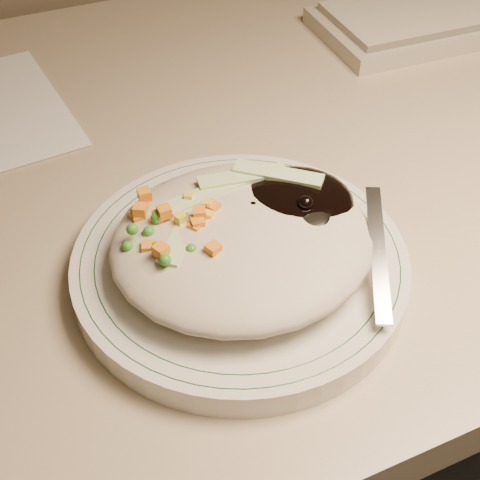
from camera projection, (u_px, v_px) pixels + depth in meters
name	position (u px, v px, depth m)	size (l,w,h in m)	color
desk	(259.00, 271.00, 0.79)	(1.40, 0.70, 0.74)	tan
plate	(240.00, 265.00, 0.50)	(0.25, 0.25, 0.02)	silver
plate_rim	(240.00, 256.00, 0.50)	(0.24, 0.24, 0.00)	#144723
meal	(246.00, 233.00, 0.48)	(0.21, 0.19, 0.05)	#B1A68F
keyboard	(475.00, 9.00, 0.82)	(0.41, 0.16, 0.03)	#ABA58D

